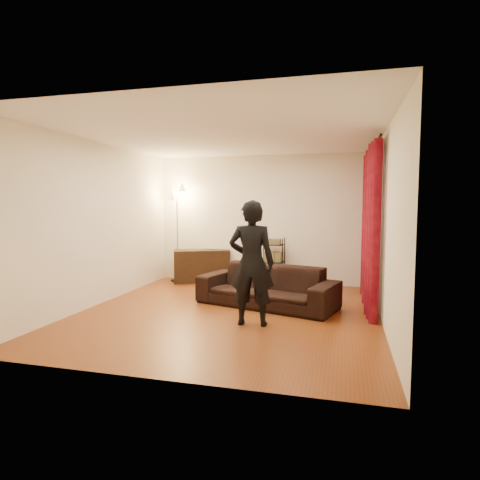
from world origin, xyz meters
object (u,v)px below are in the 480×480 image
(wire_shelf, at_px, (273,262))
(storage_boxes, at_px, (239,276))
(person, at_px, (252,263))
(sofa, at_px, (267,286))
(media_cabinet, at_px, (202,266))
(floor_lamp, at_px, (177,234))

(wire_shelf, bearing_deg, storage_boxes, 179.74)
(person, height_order, wire_shelf, person)
(sofa, height_order, media_cabinet, media_cabinet)
(person, xyz_separation_m, floor_lamp, (-2.28, 2.75, 0.17))
(sofa, bearing_deg, storage_boxes, 133.99)
(media_cabinet, distance_m, wire_shelf, 1.56)
(media_cabinet, height_order, storage_boxes, media_cabinet)
(storage_boxes, distance_m, floor_lamp, 1.62)
(person, xyz_separation_m, storage_boxes, (-0.93, 2.87, -0.72))
(sofa, relative_size, media_cabinet, 1.91)
(person, relative_size, floor_lamp, 0.84)
(media_cabinet, relative_size, floor_lamp, 0.58)
(sofa, height_order, wire_shelf, wire_shelf)
(person, relative_size, media_cabinet, 1.45)
(storage_boxes, relative_size, wire_shelf, 0.35)
(wire_shelf, height_order, floor_lamp, floor_lamp)
(person, distance_m, wire_shelf, 2.78)
(sofa, bearing_deg, person, -74.26)
(floor_lamp, bearing_deg, sofa, -36.03)
(media_cabinet, height_order, floor_lamp, floor_lamp)
(person, relative_size, wire_shelf, 1.75)
(media_cabinet, xyz_separation_m, storage_boxes, (0.81, 0.08, -0.20))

